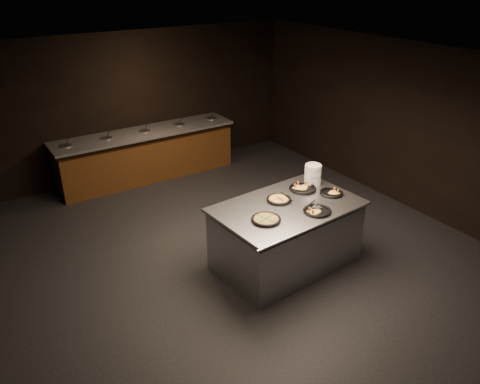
{
  "coord_description": "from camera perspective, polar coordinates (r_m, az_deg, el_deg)",
  "views": [
    {
      "loc": [
        -3.27,
        -4.99,
        4.05
      ],
      "look_at": [
        0.16,
        0.3,
        0.95
      ],
      "focal_mm": 35.0,
      "sensor_mm": 36.0,
      "label": 1
    }
  ],
  "objects": [
    {
      "name": "server_left",
      "position": [
        6.66,
        5.33,
        -0.69
      ],
      "size": [
        0.23,
        0.26,
        0.15
      ],
      "rotation": [
        0.0,
        0.0,
        2.33
      ],
      "color": "silver",
      "rests_on": "serving_counter"
    },
    {
      "name": "pan_cheese_slices_b",
      "position": [
        6.48,
        9.41,
        -2.25
      ],
      "size": [
        0.39,
        0.39,
        0.04
      ],
      "rotation": [
        0.0,
        0.0,
        2.56
      ],
      "color": "black",
      "rests_on": "serving_counter"
    },
    {
      "name": "pan_veggie_slices",
      "position": [
        7.02,
        11.07,
        -0.09
      ],
      "size": [
        0.35,
        0.35,
        0.04
      ],
      "rotation": [
        0.0,
        0.0,
        -0.6
      ],
      "color": "black",
      "rests_on": "serving_counter"
    },
    {
      "name": "pan_cheese_whole",
      "position": [
        6.72,
        4.76,
        -0.89
      ],
      "size": [
        0.36,
        0.36,
        0.04
      ],
      "rotation": [
        0.0,
        0.0,
        -0.09
      ],
      "color": "black",
      "rests_on": "serving_counter"
    },
    {
      "name": "plate_stack",
      "position": [
        7.26,
        8.87,
        2.16
      ],
      "size": [
        0.25,
        0.25,
        0.3
      ],
      "primitive_type": "cylinder",
      "color": "silver",
      "rests_on": "serving_counter"
    },
    {
      "name": "pan_cheese_slices_a",
      "position": [
        7.09,
        7.66,
        0.46
      ],
      "size": [
        0.41,
        0.41,
        0.04
      ],
      "rotation": [
        0.0,
        0.0,
        0.57
      ],
      "color": "black",
      "rests_on": "serving_counter"
    },
    {
      "name": "room",
      "position": [
        6.51,
        0.23,
        2.64
      ],
      "size": [
        7.02,
        8.02,
        2.92
      ],
      "color": "black",
      "rests_on": "ground"
    },
    {
      "name": "pan_veggie_whole",
      "position": [
        6.19,
        3.19,
        -3.33
      ],
      "size": [
        0.4,
        0.4,
        0.04
      ],
      "rotation": [
        0.0,
        0.0,
        0.27
      ],
      "color": "black",
      "rests_on": "serving_counter"
    },
    {
      "name": "salad_bar",
      "position": [
        9.84,
        -11.24,
        4.12
      ],
      "size": [
        3.7,
        0.83,
        1.18
      ],
      "color": "#5B3215",
      "rests_on": "ground"
    },
    {
      "name": "server_right",
      "position": [
        6.48,
        8.72,
        -1.66
      ],
      "size": [
        0.31,
        0.1,
        0.15
      ],
      "rotation": [
        0.0,
        0.0,
        -0.08
      ],
      "color": "silver",
      "rests_on": "serving_counter"
    },
    {
      "name": "serving_counter",
      "position": [
        6.87,
        5.62,
        -5.41
      ],
      "size": [
        2.14,
        1.45,
        0.99
      ],
      "rotation": [
        0.0,
        0.0,
        0.07
      ],
      "color": "silver",
      "rests_on": "ground"
    }
  ]
}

